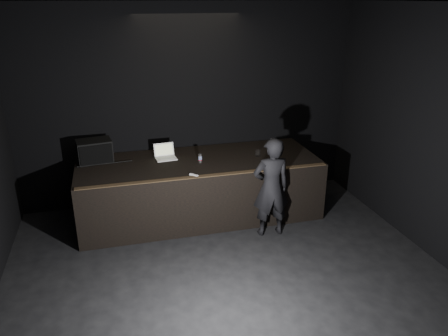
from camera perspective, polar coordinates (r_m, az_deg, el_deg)
name	(u,v)px	position (r m, az deg, el deg)	size (l,w,h in m)	color
ground	(247,315)	(5.52, 3.05, -18.66)	(7.00, 7.00, 0.00)	black
room_walls	(251,157)	(4.49, 3.55, 1.49)	(6.10, 7.10, 3.52)	black
stage_riser	(199,187)	(7.51, -3.24, -2.56)	(4.00, 1.50, 1.00)	black
riser_lip	(208,176)	(6.67, -2.07, -0.99)	(3.92, 0.10, 0.01)	brown
stage_monitor	(95,151)	(7.51, -16.55, 2.15)	(0.60, 0.48, 0.37)	black
cable	(105,164)	(7.39, -15.29, 0.54)	(0.02, 0.02, 0.88)	black
laptop	(165,154)	(7.47, -7.69, 1.76)	(0.37, 0.33, 0.23)	white
beer_can	(200,158)	(7.21, -3.13, 1.30)	(0.06, 0.06, 0.15)	silver
plastic_cup	(258,153)	(7.51, 4.44, 1.98)	(0.09, 0.09, 0.11)	white
wii_remote	(194,175)	(6.68, -3.97, -0.93)	(0.03, 0.15, 0.03)	white
person	(271,187)	(6.80, 6.17, -2.54)	(0.59, 0.38, 1.60)	black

